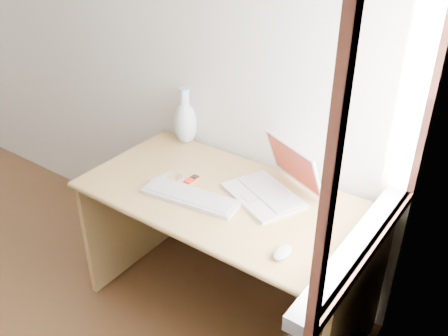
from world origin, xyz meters
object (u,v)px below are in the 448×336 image
Objects in this scene: external_keyboard at (190,197)px; desk at (236,224)px; laptop at (269,183)px; vase at (186,121)px.

desk is at bearing 50.72° from external_keyboard.
desk is at bearing -134.80° from laptop.
external_keyboard is (-0.26, -0.25, -0.04)m from laptop.
vase is at bearing 155.84° from desk.
external_keyboard is (-0.12, -0.20, 0.22)m from desk.
desk is 0.30m from laptop.
vase reaches higher than desk.
vase is at bearing -170.62° from laptop.
vase is at bearing 123.50° from external_keyboard.
laptop is (0.14, 0.05, 0.26)m from desk.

